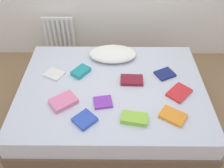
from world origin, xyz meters
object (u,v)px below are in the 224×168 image
Objects in this scene: radiator at (59,34)px; pillow at (113,54)px; textbook_teal at (81,71)px; textbook_white at (54,74)px; textbook_navy at (165,74)px; textbook_maroon at (132,80)px; textbook_purple at (103,102)px; bed at (112,102)px; textbook_pink at (63,101)px; textbook_red at (179,93)px; textbook_blue at (85,120)px; textbook_orange at (173,116)px; textbook_lime at (134,118)px.

radiator is 1.06m from pillow.
textbook_teal reaches higher than textbook_white.
textbook_white is 0.98× the size of textbook_navy.
textbook_purple is at bearing -130.86° from textbook_maroon.
bed is 11.31× the size of textbook_purple.
textbook_pink is 1.16m from textbook_red.
textbook_teal is 1.11× the size of textbook_blue.
textbook_purple is (-0.09, -0.75, -0.04)m from pillow.
textbook_navy is at bearing -29.13° from pillow.
pillow is (0.01, 0.51, 0.30)m from bed.
textbook_orange reaches higher than textbook_red.
radiator is 1.04m from textbook_white.
textbook_pink is 0.31m from textbook_blue.
textbook_navy is (0.59, 0.18, 0.27)m from bed.
radiator is 1.51m from textbook_maroon.
pillow is 3.18× the size of textbook_purple.
pillow is 1.01m from textbook_blue.
textbook_purple is at bearing 99.62° from textbook_blue.
radiator reaches higher than pillow.
textbook_maroon is 1.25× the size of textbook_white.
textbook_purple is at bearing -64.50° from radiator.
textbook_pink reaches higher than textbook_purple.
textbook_blue is (0.53, -1.67, 0.12)m from radiator.
pillow is 2.88× the size of textbook_navy.
pillow is 2.93× the size of textbook_white.
textbook_navy is at bearing 18.52° from textbook_maroon.
pillow reaches higher than textbook_orange.
radiator reaches higher than bed.
textbook_white is at bearing 175.39° from textbook_maroon.
textbook_white is at bearing 132.91° from textbook_teal.
textbook_red is 0.31m from textbook_navy.
textbook_blue is (-0.46, -0.54, -0.00)m from textbook_maroon.
textbook_blue is (-0.24, -0.47, 0.27)m from bed.
textbook_blue is at bearing -30.12° from textbook_white.
textbook_pink is 1.03× the size of textbook_lime.
textbook_pink is 0.47m from textbook_teal.
textbook_navy is (0.38, 0.64, -0.01)m from textbook_lime.
pillow is (0.78, -0.69, 0.16)m from radiator.
pillow is at bearing 20.93° from textbook_pink.
textbook_navy is at bearing 121.40° from textbook_orange.
bed is 0.37m from textbook_purple.
bed is at bearing 61.08° from textbook_purple.
textbook_orange is 1.14× the size of textbook_teal.
textbook_white is (-0.29, -0.03, -0.01)m from textbook_teal.
textbook_navy is (0.67, 0.43, 0.00)m from textbook_purple.
textbook_blue reaches higher than bed.
textbook_pink is at bearing -152.67° from textbook_maroon.
radiator reaches higher than textbook_navy.
textbook_white is at bearing 167.11° from textbook_blue.
pillow is 2.47× the size of textbook_orange.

